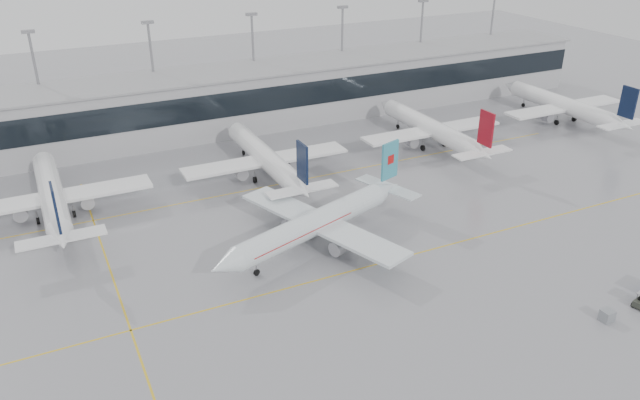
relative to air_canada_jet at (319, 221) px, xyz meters
name	(u,v)px	position (x,y,z in m)	size (l,w,h in m)	color
ground	(359,269)	(1.86, -8.36, -3.63)	(320.00, 320.00, 0.00)	gray
taxi_line_main	(359,269)	(1.86, -8.36, -3.63)	(120.00, 0.25, 0.01)	gold
taxi_line_north	(274,185)	(1.86, 21.64, -3.63)	(120.00, 0.25, 0.01)	gold
taxi_line_cross	(109,267)	(-28.14, 6.64, -3.63)	(0.25, 60.00, 0.01)	gold
terminal	(216,102)	(1.86, 53.64, 2.37)	(180.00, 15.00, 12.00)	#A0A0A4
terminal_glass	(227,105)	(1.86, 46.09, 3.87)	(180.00, 0.20, 5.00)	black
terminal_roof	(214,73)	(1.86, 53.64, 8.57)	(182.00, 16.00, 0.40)	gray
light_masts	(205,61)	(1.86, 59.64, 9.71)	(156.40, 1.00, 22.60)	gray
air_canada_jet	(319,221)	(0.00, 0.00, 0.00)	(35.60, 29.01, 11.46)	silver
parked_jet_b	(52,196)	(-33.14, 25.33, 0.08)	(29.64, 36.96, 11.72)	white
parked_jet_c	(266,158)	(1.86, 25.33, 0.08)	(29.64, 36.96, 11.72)	white
parked_jet_d	(431,129)	(36.86, 25.33, 0.08)	(29.64, 36.96, 11.72)	white
parked_jet_e	(564,105)	(71.86, 25.33, 0.08)	(29.64, 36.96, 11.72)	white
gse_unit	(607,316)	(22.34, -30.93, -2.91)	(1.44, 1.33, 1.44)	gray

